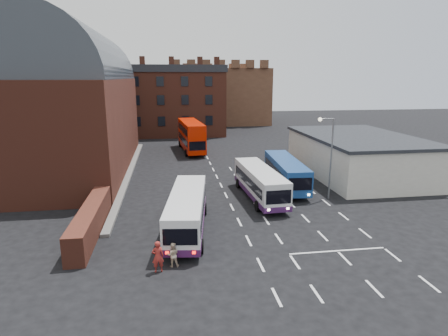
{
  "coord_description": "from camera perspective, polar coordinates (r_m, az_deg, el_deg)",
  "views": [
    {
      "loc": [
        -4.81,
        -22.53,
        10.22
      ],
      "look_at": [
        0.0,
        10.0,
        2.2
      ],
      "focal_mm": 30.0,
      "sensor_mm": 36.0,
      "label": 1
    }
  ],
  "objects": [
    {
      "name": "forecourt_wall",
      "position": [
        26.79,
        -19.63,
        -7.49
      ],
      "size": [
        1.2,
        10.0,
        1.8
      ],
      "primitive_type": "cube",
      "color": "#602B1E",
      "rests_on": "ground"
    },
    {
      "name": "bus_blue",
      "position": [
        35.85,
        9.4,
        -0.46
      ],
      "size": [
        2.89,
        9.79,
        2.64
      ],
      "rotation": [
        0.0,
        0.0,
        3.08
      ],
      "color": "navy",
      "rests_on": "ground"
    },
    {
      "name": "pedestrian_beige",
      "position": [
        21.33,
        -7.8,
        -12.95
      ],
      "size": [
        0.68,
        0.53,
        1.4
      ],
      "primitive_type": "imported",
      "rotation": [
        0.0,
        0.0,
        3.13
      ],
      "color": "beige",
      "rests_on": "ground"
    },
    {
      "name": "bus_red_double",
      "position": [
        52.58,
        -5.01,
        4.92
      ],
      "size": [
        3.34,
        10.68,
        4.21
      ],
      "rotation": [
        0.0,
        0.0,
        3.23
      ],
      "color": "red",
      "rests_on": "ground"
    },
    {
      "name": "castle_keep",
      "position": [
        89.28,
        -1.47,
        11.0
      ],
      "size": [
        22.0,
        22.0,
        12.0
      ],
      "primitive_type": "cube",
      "color": "brown",
      "rests_on": "ground"
    },
    {
      "name": "brick_terrace",
      "position": [
        68.7,
        -9.51,
        9.59
      ],
      "size": [
        22.0,
        10.0,
        11.0
      ],
      "primitive_type": "cube",
      "color": "brown",
      "rests_on": "ground"
    },
    {
      "name": "street_lamp",
      "position": [
        32.46,
        15.7,
        2.56
      ],
      "size": [
        1.43,
        0.31,
        7.01
      ],
      "rotation": [
        0.0,
        0.0,
        0.05
      ],
      "color": "slate",
      "rests_on": "ground"
    },
    {
      "name": "cream_building",
      "position": [
        42.33,
        19.69,
        1.92
      ],
      "size": [
        10.4,
        16.4,
        4.25
      ],
      "color": "beige",
      "rests_on": "ground"
    },
    {
      "name": "bus_white_inbound",
      "position": [
        32.15,
        5.48,
        -2.02
      ],
      "size": [
        2.79,
        9.67,
        2.61
      ],
      "rotation": [
        0.0,
        0.0,
        3.19
      ],
      "color": "silver",
      "rests_on": "ground"
    },
    {
      "name": "railway_station",
      "position": [
        44.9,
        -22.49,
        9.39
      ],
      "size": [
        12.0,
        28.0,
        16.0
      ],
      "color": "#602B1E",
      "rests_on": "ground"
    },
    {
      "name": "ground",
      "position": [
        25.2,
        3.38,
        -10.25
      ],
      "size": [
        180.0,
        180.0,
        0.0
      ],
      "primitive_type": "plane",
      "color": "black"
    },
    {
      "name": "bus_white_outbound",
      "position": [
        25.52,
        -5.66,
        -6.23
      ],
      "size": [
        3.41,
        9.83,
        2.63
      ],
      "rotation": [
        0.0,
        0.0,
        -0.13
      ],
      "color": "silver",
      "rests_on": "ground"
    },
    {
      "name": "pedestrian_red",
      "position": [
        20.83,
        -10.05,
        -13.15
      ],
      "size": [
        0.71,
        0.53,
        1.78
      ],
      "primitive_type": "imported",
      "rotation": [
        0.0,
        0.0,
        3.31
      ],
      "color": "maroon",
      "rests_on": "ground"
    }
  ]
}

